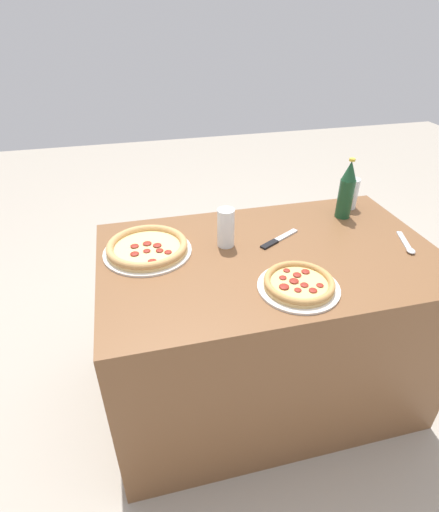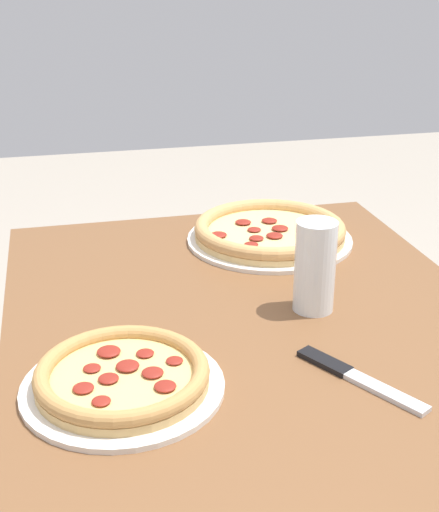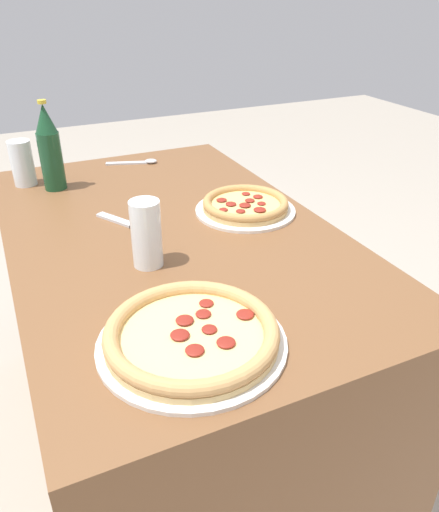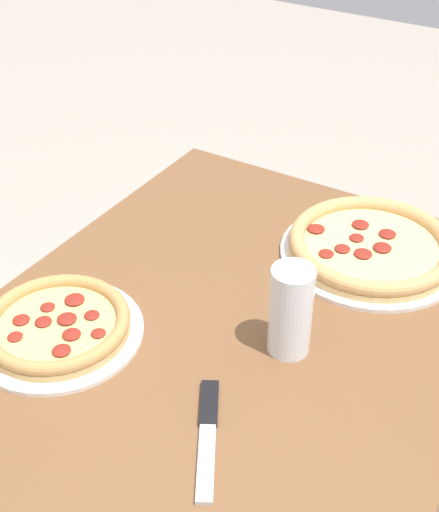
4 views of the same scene
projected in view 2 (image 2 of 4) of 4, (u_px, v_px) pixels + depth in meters
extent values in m
cylinder|color=silver|center=(269.00, 239.00, 1.41)|extent=(0.33, 0.33, 0.01)
cylinder|color=#DBB775|center=(270.00, 235.00, 1.41)|extent=(0.30, 0.30, 0.01)
cylinder|color=#EACC7F|center=(270.00, 231.00, 1.40)|extent=(0.26, 0.26, 0.00)
torus|color=tan|center=(270.00, 228.00, 1.40)|extent=(0.30, 0.30, 0.03)
ellipsoid|color=maroon|center=(243.00, 222.00, 1.44)|extent=(0.03, 0.03, 0.01)
ellipsoid|color=maroon|center=(275.00, 235.00, 1.37)|extent=(0.03, 0.03, 0.01)
ellipsoid|color=maroon|center=(269.00, 221.00, 1.44)|extent=(0.03, 0.03, 0.01)
ellipsoid|color=maroon|center=(251.00, 244.00, 1.33)|extent=(0.03, 0.03, 0.01)
ellipsoid|color=maroon|center=(219.00, 235.00, 1.37)|extent=(0.03, 0.03, 0.01)
ellipsoid|color=maroon|center=(280.00, 228.00, 1.40)|extent=(0.03, 0.03, 0.01)
ellipsoid|color=maroon|center=(256.00, 238.00, 1.36)|extent=(0.03, 0.03, 0.01)
ellipsoid|color=maroon|center=(254.00, 230.00, 1.40)|extent=(0.03, 0.03, 0.01)
cylinder|color=silver|center=(123.00, 387.00, 0.93)|extent=(0.27, 0.27, 0.01)
cylinder|color=tan|center=(123.00, 380.00, 0.93)|extent=(0.23, 0.23, 0.01)
cylinder|color=#E5C170|center=(122.00, 375.00, 0.93)|extent=(0.20, 0.20, 0.00)
torus|color=tan|center=(122.00, 372.00, 0.92)|extent=(0.23, 0.23, 0.02)
ellipsoid|color=maroon|center=(109.00, 351.00, 0.97)|extent=(0.03, 0.03, 0.01)
ellipsoid|color=maroon|center=(127.00, 365.00, 0.94)|extent=(0.03, 0.03, 0.01)
ellipsoid|color=maroon|center=(165.00, 386.00, 0.89)|extent=(0.03, 0.03, 0.01)
ellipsoid|color=maroon|center=(83.00, 388.00, 0.89)|extent=(0.03, 0.03, 0.01)
ellipsoid|color=maroon|center=(153.00, 372.00, 0.92)|extent=(0.03, 0.03, 0.01)
ellipsoid|color=maroon|center=(175.00, 361.00, 0.95)|extent=(0.02, 0.02, 0.01)
ellipsoid|color=maroon|center=(108.00, 378.00, 0.91)|extent=(0.03, 0.03, 0.01)
ellipsoid|color=maroon|center=(145.00, 353.00, 0.97)|extent=(0.02, 0.02, 0.01)
ellipsoid|color=maroon|center=(101.00, 401.00, 0.87)|extent=(0.02, 0.02, 0.01)
ellipsoid|color=maroon|center=(92.00, 368.00, 0.93)|extent=(0.02, 0.02, 0.01)
cylinder|color=white|center=(315.00, 266.00, 1.12)|extent=(0.07, 0.07, 0.15)
cylinder|color=orange|center=(315.00, 274.00, 1.12)|extent=(0.05, 0.05, 0.12)
cube|color=black|center=(325.00, 362.00, 0.99)|extent=(0.08, 0.06, 0.01)
cube|color=silver|center=(386.00, 392.00, 0.92)|extent=(0.12, 0.08, 0.01)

